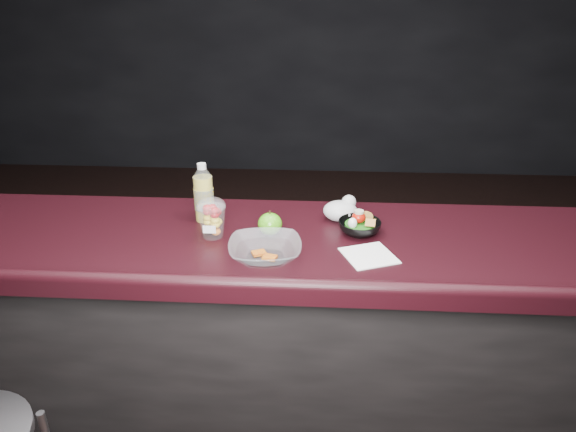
% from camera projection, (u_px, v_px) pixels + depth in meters
% --- Properties ---
extents(counter, '(4.06, 0.71, 1.02)m').
position_uv_depth(counter, '(286.00, 351.00, 2.07)').
color(counter, black).
rests_on(counter, ground).
extents(lemonade_bottle, '(0.08, 0.08, 0.23)m').
position_uv_depth(lemonade_bottle, '(204.00, 197.00, 1.96)').
color(lemonade_bottle, gold).
rests_on(lemonade_bottle, counter).
extents(fruit_cup, '(0.11, 0.11, 0.15)m').
position_uv_depth(fruit_cup, '(212.00, 217.00, 1.84)').
color(fruit_cup, white).
rests_on(fruit_cup, counter).
extents(green_apple, '(0.09, 0.09, 0.09)m').
position_uv_depth(green_apple, '(270.00, 224.00, 1.87)').
color(green_apple, '#377A0E').
rests_on(green_apple, counter).
extents(plastic_bag, '(0.13, 0.11, 0.10)m').
position_uv_depth(plastic_bag, '(341.00, 210.00, 1.98)').
color(plastic_bag, silver).
rests_on(plastic_bag, counter).
extents(snack_bowl, '(0.20, 0.20, 0.09)m').
position_uv_depth(snack_bowl, '(359.00, 226.00, 1.88)').
color(snack_bowl, black).
rests_on(snack_bowl, counter).
extents(takeout_bowl, '(0.27, 0.27, 0.06)m').
position_uv_depth(takeout_bowl, '(265.00, 250.00, 1.71)').
color(takeout_bowl, silver).
rests_on(takeout_bowl, counter).
extents(paper_napkin, '(0.21, 0.21, 0.00)m').
position_uv_depth(paper_napkin, '(369.00, 256.00, 1.73)').
color(paper_napkin, white).
rests_on(paper_napkin, counter).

